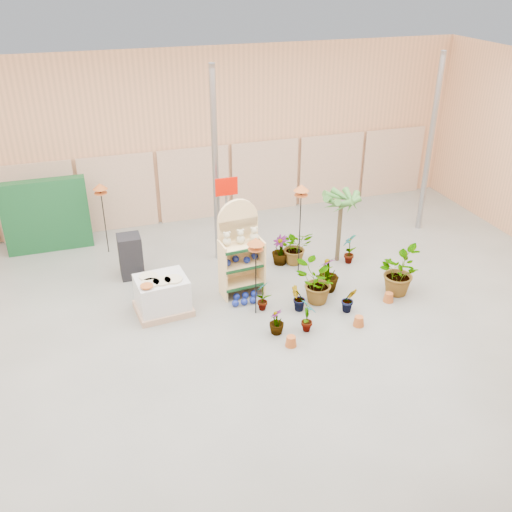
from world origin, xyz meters
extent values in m
cube|color=slate|center=(0.00, 0.00, -0.05)|extent=(15.00, 12.00, 0.10)
cube|color=white|center=(0.00, 0.00, 4.55)|extent=(15.00, 12.00, 0.10)
cube|color=tan|center=(0.00, 6.05, 2.25)|extent=(15.00, 0.10, 4.50)
cylinder|color=gray|center=(5.50, 3.50, 2.25)|extent=(0.14, 0.14, 4.50)
cylinder|color=gray|center=(0.00, 3.50, 2.25)|extent=(0.14, 0.14, 4.50)
cube|color=tan|center=(-4.00, 5.92, 1.00)|extent=(1.90, 0.06, 2.00)
cube|color=tan|center=(-2.00, 5.92, 1.00)|extent=(1.90, 0.06, 2.00)
cube|color=tan|center=(0.00, 5.92, 1.00)|extent=(1.90, 0.06, 2.00)
cube|color=tan|center=(2.00, 5.92, 1.00)|extent=(1.90, 0.06, 2.00)
cube|color=tan|center=(4.00, 5.92, 1.00)|extent=(1.90, 0.06, 2.00)
cube|color=tan|center=(6.00, 5.92, 1.00)|extent=(1.90, 0.06, 2.00)
cube|color=#E1BE7E|center=(0.06, 1.99, 0.83)|extent=(0.88, 0.15, 1.65)
cylinder|color=#E1BE7E|center=(0.06, 1.99, 1.65)|extent=(0.88, 0.15, 0.87)
cube|color=#E1BE7E|center=(0.06, 1.73, 0.29)|extent=(0.87, 0.56, 0.04)
cube|color=#0F3819|center=(0.06, 1.49, 0.29)|extent=(0.83, 0.10, 0.06)
cube|color=#E1BE7E|center=(0.06, 1.73, 0.73)|extent=(0.87, 0.56, 0.04)
cube|color=#0F3819|center=(0.06, 1.49, 0.73)|extent=(0.83, 0.10, 0.06)
cube|color=#E1BE7E|center=(0.06, 1.73, 1.17)|extent=(0.87, 0.56, 0.04)
cube|color=#0F3819|center=(0.06, 1.49, 1.17)|extent=(0.83, 0.10, 0.06)
cube|color=#E1BE7E|center=(-0.36, 1.73, 0.63)|extent=(0.08, 0.49, 1.26)
cube|color=#E1BE7E|center=(0.48, 1.73, 0.63)|extent=(0.08, 0.49, 1.26)
sphere|color=beige|center=(-0.23, 1.79, 1.27)|extent=(0.17, 0.17, 0.17)
sphere|color=beige|center=(-0.23, 1.79, 1.42)|extent=(0.14, 0.14, 0.14)
sphere|color=beige|center=(0.06, 1.79, 1.28)|extent=(0.18, 0.18, 0.18)
sphere|color=beige|center=(0.06, 1.79, 1.43)|extent=(0.14, 0.14, 0.14)
sphere|color=beige|center=(0.35, 1.79, 1.28)|extent=(0.19, 0.19, 0.19)
sphere|color=beige|center=(0.35, 1.79, 1.44)|extent=(0.14, 0.14, 0.14)
sphere|color=navy|center=(-0.25, 1.71, 0.82)|extent=(0.15, 0.15, 0.15)
sphere|color=navy|center=(-0.04, 1.83, 0.82)|extent=(0.15, 0.15, 0.15)
sphere|color=navy|center=(0.17, 1.71, 0.82)|extent=(0.15, 0.15, 0.15)
sphere|color=navy|center=(0.37, 1.83, 0.82)|extent=(0.15, 0.15, 0.15)
sphere|color=navy|center=(-0.21, 1.30, 0.07)|extent=(0.15, 0.15, 0.15)
sphere|color=navy|center=(-0.12, 1.54, 0.07)|extent=(0.15, 0.15, 0.15)
sphere|color=navy|center=(-0.02, 1.30, 0.07)|extent=(0.15, 0.15, 0.15)
sphere|color=navy|center=(0.07, 1.54, 0.07)|extent=(0.15, 0.15, 0.15)
sphere|color=navy|center=(0.17, 1.30, 0.07)|extent=(0.15, 0.15, 0.15)
sphere|color=navy|center=(0.27, 1.54, 0.07)|extent=(0.15, 0.15, 0.15)
cube|color=tan|center=(-1.66, 1.59, 0.07)|extent=(1.16, 1.00, 0.14)
cube|color=silver|center=(-1.66, 1.59, 0.45)|extent=(1.06, 0.90, 0.63)
cylinder|color=beige|center=(-1.88, 1.45, 0.79)|extent=(0.36, 0.36, 0.04)
cylinder|color=beige|center=(-1.66, 1.45, 0.79)|extent=(0.36, 0.36, 0.04)
cylinder|color=beige|center=(-1.43, 1.45, 0.79)|extent=(0.36, 0.36, 0.04)
cylinder|color=beige|center=(-1.88, 1.72, 0.79)|extent=(0.36, 0.36, 0.04)
cube|color=black|center=(-2.07, 3.25, 0.25)|extent=(0.50, 0.50, 0.50)
cube|color=black|center=(-2.07, 3.25, 0.75)|extent=(0.50, 0.50, 0.50)
cube|color=#124921|center=(-3.80, 5.20, 0.90)|extent=(2.00, 0.30, 1.80)
cylinder|color=gray|center=(0.10, 3.00, 1.10)|extent=(0.05, 0.05, 2.20)
cube|color=#BD0C00|center=(0.10, 2.96, 2.00)|extent=(0.50, 0.03, 0.40)
cylinder|color=black|center=(0.11, 0.94, 0.73)|extent=(0.02, 0.02, 1.47)
cylinder|color=#B05422|center=(0.11, 0.94, 1.47)|extent=(0.30, 0.30, 0.02)
cone|color=#B05422|center=(0.11, 0.94, 1.64)|extent=(0.34, 0.34, 0.14)
cylinder|color=black|center=(1.59, 2.31, 0.93)|extent=(0.02, 0.02, 1.87)
cylinder|color=#B05422|center=(1.59, 2.31, 1.87)|extent=(0.30, 0.30, 0.02)
cone|color=#B05422|center=(1.59, 2.31, 2.04)|extent=(0.34, 0.34, 0.14)
cylinder|color=black|center=(-2.49, 4.62, 0.77)|extent=(0.02, 0.02, 1.54)
cylinder|color=#B05422|center=(-2.49, 4.62, 1.54)|extent=(0.30, 0.30, 0.02)
cone|color=#B05422|center=(-2.49, 4.62, 1.71)|extent=(0.34, 0.34, 0.14)
cylinder|color=#4C3E25|center=(2.66, 2.50, 0.73)|extent=(0.10, 0.10, 1.47)
imported|color=#3C782E|center=(0.29, 1.03, 0.34)|extent=(0.43, 0.40, 0.68)
imported|color=#3C782E|center=(0.96, 0.77, 0.29)|extent=(0.37, 0.33, 0.57)
imported|color=#3C782E|center=(1.43, 0.94, 0.47)|extent=(0.85, 0.74, 0.93)
imported|color=#3C782E|center=(1.87, 1.32, 0.41)|extent=(0.62, 0.62, 0.82)
imported|color=#3C782E|center=(2.86, 2.31, 0.38)|extent=(0.46, 0.48, 0.75)
imported|color=#3C782E|center=(0.57, 2.12, 0.26)|extent=(0.35, 0.32, 0.52)
imported|color=#3C782E|center=(1.66, 2.70, 0.42)|extent=(0.77, 0.67, 0.84)
imported|color=#3C782E|center=(0.28, 0.16, 0.27)|extent=(0.42, 0.42, 0.53)
imported|color=#3C782E|center=(0.86, 0.04, 0.36)|extent=(0.28, 0.39, 0.71)
imported|color=#3C782E|center=(1.93, 0.42, 0.28)|extent=(0.34, 0.29, 0.56)
imported|color=#3C782E|center=(3.23, 0.79, 0.52)|extent=(1.13, 1.19, 1.03)
imported|color=#3C782E|center=(1.30, 2.76, 0.36)|extent=(0.50, 0.50, 0.71)
camera|label=1|loc=(-2.88, -8.28, 6.46)|focal=40.00mm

